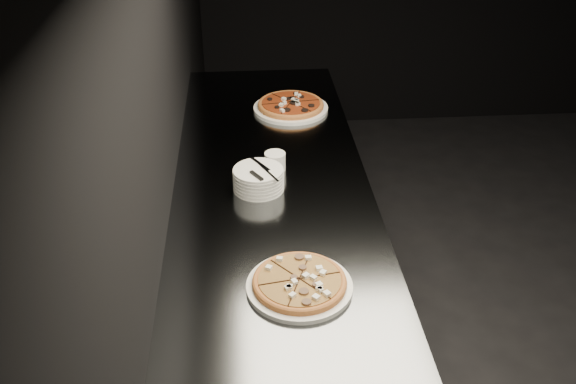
{
  "coord_description": "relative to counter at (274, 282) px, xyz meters",
  "views": [
    {
      "loc": [
        -2.23,
        -2.06,
        2.16
      ],
      "look_at": [
        -2.08,
        -0.12,
        0.97
      ],
      "focal_mm": 40.0,
      "sensor_mm": 36.0,
      "label": 1
    }
  ],
  "objects": [
    {
      "name": "counter",
      "position": [
        0.0,
        0.0,
        0.0
      ],
      "size": [
        0.74,
        2.44,
        0.92
      ],
      "color": "#5A5D61",
      "rests_on": "floor"
    },
    {
      "name": "pizza_mushroom",
      "position": [
        0.05,
        -0.59,
        0.48
      ],
      "size": [
        0.33,
        0.33,
        0.04
      ],
      "rotation": [
        0.0,
        0.0,
        0.17
      ],
      "color": "white",
      "rests_on": "counter"
    },
    {
      "name": "plate_stack",
      "position": [
        -0.05,
        -0.01,
        0.5
      ],
      "size": [
        0.19,
        0.19,
        0.08
      ],
      "color": "white",
      "rests_on": "counter"
    },
    {
      "name": "pizza_tomato",
      "position": [
        0.13,
        0.69,
        0.48
      ],
      "size": [
        0.35,
        0.35,
        0.04
      ],
      "rotation": [
        0.0,
        0.0,
        0.13
      ],
      "color": "white",
      "rests_on": "counter"
    },
    {
      "name": "wall_left",
      "position": [
        -0.37,
        0.0,
        0.94
      ],
      "size": [
        0.02,
        5.0,
        2.8
      ],
      "primitive_type": "cube",
      "color": "black",
      "rests_on": "floor"
    },
    {
      "name": "cutlery",
      "position": [
        -0.04,
        -0.02,
        0.55
      ],
      "size": [
        0.09,
        0.19,
        0.01
      ],
      "rotation": [
        0.0,
        0.0,
        0.54
      ],
      "color": "silver",
      "rests_on": "plate_stack"
    },
    {
      "name": "ramekin",
      "position": [
        0.02,
        0.14,
        0.5
      ],
      "size": [
        0.08,
        0.08,
        0.07
      ],
      "color": "white",
      "rests_on": "counter"
    }
  ]
}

